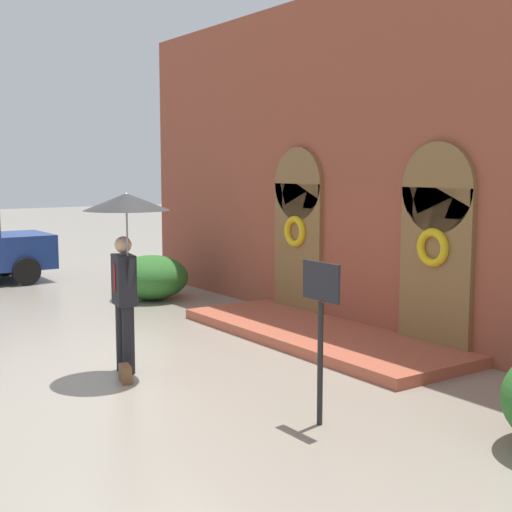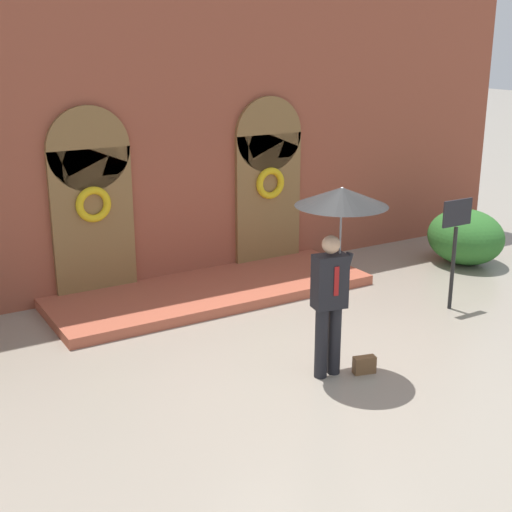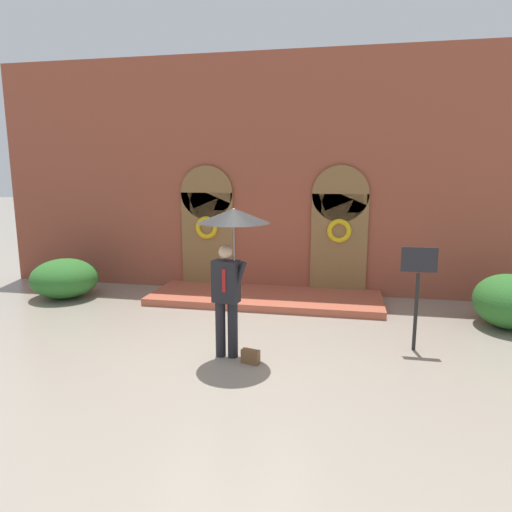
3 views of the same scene
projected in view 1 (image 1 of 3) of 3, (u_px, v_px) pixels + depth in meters
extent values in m
plane|color=gray|center=(139.00, 371.00, 9.46)|extent=(80.00, 80.00, 0.00)
cube|color=brown|center=(374.00, 160.00, 11.49)|extent=(14.00, 0.50, 5.60)
cube|color=brown|center=(298.00, 251.00, 12.83)|extent=(1.30, 0.08, 2.40)
cylinder|color=brown|center=(298.00, 184.00, 12.68)|extent=(1.30, 0.08, 1.30)
cube|color=brown|center=(435.00, 272.00, 10.21)|extent=(1.30, 0.08, 2.40)
cylinder|color=brown|center=(438.00, 188.00, 10.07)|extent=(1.30, 0.08, 1.30)
torus|color=gold|center=(295.00, 231.00, 12.74)|extent=(0.56, 0.12, 0.56)
torus|color=gold|center=(433.00, 248.00, 10.13)|extent=(0.56, 0.12, 0.56)
cube|color=#AA523A|center=(317.00, 335.00, 11.17)|extent=(5.20, 1.80, 0.16)
cylinder|color=black|center=(122.00, 337.00, 9.43)|extent=(0.16, 0.16, 0.90)
cylinder|color=black|center=(128.00, 340.00, 9.27)|extent=(0.16, 0.16, 0.90)
cube|color=black|center=(124.00, 280.00, 9.25)|extent=(0.43, 0.30, 0.66)
cube|color=#A51919|center=(114.00, 278.00, 9.17)|extent=(0.06, 0.02, 0.36)
sphere|color=tan|center=(123.00, 245.00, 9.20)|extent=(0.22, 0.22, 0.22)
cylinder|color=black|center=(131.00, 274.00, 9.06)|extent=(0.22, 0.09, 0.46)
cylinder|color=gray|center=(127.00, 249.00, 9.09)|extent=(0.02, 0.02, 0.98)
cone|color=black|center=(126.00, 202.00, 9.02)|extent=(1.10, 1.10, 0.22)
cone|color=white|center=(126.00, 201.00, 9.02)|extent=(0.61, 0.61, 0.20)
cube|color=brown|center=(125.00, 374.00, 8.93)|extent=(0.30, 0.18, 0.22)
cylinder|color=black|center=(320.00, 364.00, 7.39)|extent=(0.06, 0.06, 1.30)
cube|color=#232328|center=(321.00, 281.00, 7.28)|extent=(0.56, 0.03, 0.40)
ellipsoid|color=#2D6B28|center=(151.00, 277.00, 14.61)|extent=(1.52, 1.51, 0.91)
cylinder|color=black|center=(4.00, 263.00, 17.83)|extent=(0.22, 0.64, 0.64)
cylinder|color=black|center=(26.00, 271.00, 16.37)|extent=(0.22, 0.64, 0.64)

